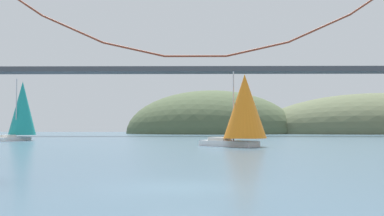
{
  "coord_description": "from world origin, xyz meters",
  "views": [
    {
      "loc": [
        0.68,
        -16.97,
        2.21
      ],
      "look_at": [
        0.0,
        33.24,
        4.22
      ],
      "focal_mm": 43.56,
      "sensor_mm": 36.0,
      "label": 1
    }
  ],
  "objects": [
    {
      "name": "ground_plane",
      "position": [
        0.0,
        0.0,
        0.0
      ],
      "size": [
        360.0,
        360.0,
        0.0
      ],
      "primitive_type": "plane",
      "color": "#426075"
    },
    {
      "name": "headland_center",
      "position": [
        5.0,
        135.0,
        0.0
      ],
      "size": [
        55.49,
        44.0,
        28.0
      ],
      "primitive_type": "ellipsoid",
      "color": "#4C5B3D",
      "rests_on": "ground_plane"
    },
    {
      "name": "headland_right",
      "position": [
        60.0,
        135.0,
        0.0
      ],
      "size": [
        81.89,
        44.0,
        26.19
      ],
      "primitive_type": "ellipsoid",
      "color": "#5B6647",
      "rests_on": "ground_plane"
    },
    {
      "name": "suspension_bridge",
      "position": [
        -0.0,
        95.0,
        17.47
      ],
      "size": [
        140.88,
        6.0,
        39.61
      ],
      "color": "brown",
      "rests_on": "ground_plane"
    },
    {
      "name": "sailboat_teal_sail",
      "position": [
        -27.32,
        56.38,
        4.9
      ],
      "size": [
        5.28,
        8.16,
        9.67
      ],
      "color": "white",
      "rests_on": "ground_plane"
    },
    {
      "name": "sailboat_orange_sail",
      "position": [
        5.63,
        33.83,
        4.17
      ],
      "size": [
        8.32,
        7.97,
        8.35
      ],
      "color": "white",
      "rests_on": "ground_plane"
    }
  ]
}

